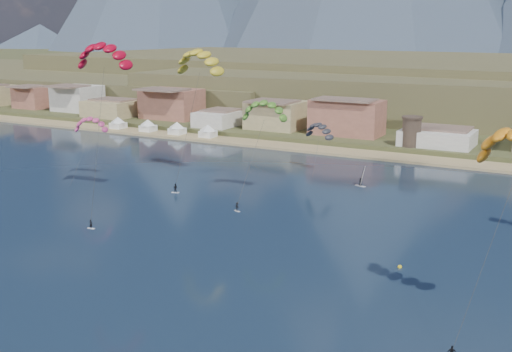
# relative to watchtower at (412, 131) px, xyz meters

# --- Properties ---
(ground) EXTENTS (2400.00, 2400.00, 0.00)m
(ground) POSITION_rel_watchtower_xyz_m (-5.00, -114.00, -6.37)
(ground) COLOR black
(ground) RESTS_ON ground
(beach) EXTENTS (2200.00, 12.00, 0.90)m
(beach) POSITION_rel_watchtower_xyz_m (-5.00, -8.00, -6.12)
(beach) COLOR tan
(beach) RESTS_ON ground
(town) EXTENTS (400.00, 24.00, 12.00)m
(town) POSITION_rel_watchtower_xyz_m (-45.00, 8.00, 1.63)
(town) COLOR silver
(town) RESTS_ON ground
(watchtower) EXTENTS (5.82, 5.82, 8.60)m
(watchtower) POSITION_rel_watchtower_xyz_m (0.00, 0.00, 0.00)
(watchtower) COLOR #47382D
(watchtower) RESTS_ON ground
(beach_tents) EXTENTS (43.40, 6.40, 5.00)m
(beach_tents) POSITION_rel_watchtower_xyz_m (-81.25, -8.00, -2.66)
(beach_tents) COLOR white
(beach_tents) RESTS_ON ground
(kitesurfer_red) EXTENTS (13.49, 16.62, 34.07)m
(kitesurfer_red) POSITION_rel_watchtower_xyz_m (-38.09, -81.66, 23.93)
(kitesurfer_red) COLOR silver
(kitesurfer_red) RESTS_ON ground
(kitesurfer_yellow) EXTENTS (13.82, 15.79, 31.47)m
(kitesurfer_yellow) POSITION_rel_watchtower_xyz_m (-33.74, -55.75, 21.70)
(kitesurfer_yellow) COLOR silver
(kitesurfer_yellow) RESTS_ON ground
(kitesurfer_green) EXTENTS (10.33, 14.14, 22.04)m
(kitesurfer_green) POSITION_rel_watchtower_xyz_m (-14.01, -62.17, 12.53)
(kitesurfer_green) COLOR silver
(kitesurfer_green) RESTS_ON ground
(distant_kite_pink) EXTENTS (8.64, 7.04, 16.61)m
(distant_kite_pink) POSITION_rel_watchtower_xyz_m (-56.50, -66.91, 7.33)
(distant_kite_pink) COLOR #262626
(distant_kite_pink) RESTS_ON ground
(distant_kite_dark) EXTENTS (9.37, 7.33, 14.21)m
(distant_kite_dark) POSITION_rel_watchtower_xyz_m (-14.20, -32.81, 4.41)
(distant_kite_dark) COLOR #262626
(distant_kite_dark) RESTS_ON ground
(windsurfer) EXTENTS (2.61, 2.87, 4.45)m
(windsurfer) POSITION_rel_watchtower_xyz_m (0.36, -42.57, -4.96)
(windsurfer) COLOR silver
(windsurfer) RESTS_ON ground
(buoy) EXTENTS (0.64, 0.64, 0.64)m
(buoy) POSITION_rel_watchtower_xyz_m (21.82, -86.49, -6.26)
(buoy) COLOR gold
(buoy) RESTS_ON ground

